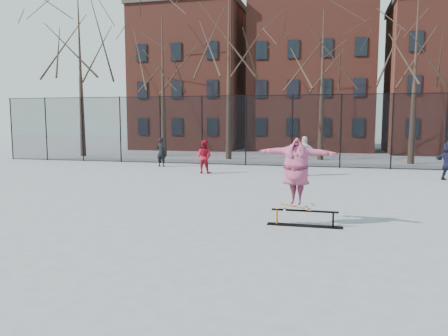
% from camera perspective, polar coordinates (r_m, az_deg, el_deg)
% --- Properties ---
extents(ground, '(100.00, 100.00, 0.00)m').
position_cam_1_polar(ground, '(12.15, -2.63, -6.27)').
color(ground, slate).
extents(skate_rail, '(1.87, 0.29, 0.41)m').
position_cam_1_polar(skate_rail, '(11.19, 10.48, -6.65)').
color(skate_rail, black).
rests_on(skate_rail, ground).
extents(skateboard, '(0.84, 0.20, 0.10)m').
position_cam_1_polar(skateboard, '(11.14, 9.33, -5.10)').
color(skateboard, '#97663C').
rests_on(skateboard, skate_rail).
extents(skater, '(2.12, 0.86, 1.67)m').
position_cam_1_polar(skater, '(10.99, 9.42, -0.57)').
color(skater, '#73388C').
rests_on(skater, skateboard).
extents(bystander_black, '(0.65, 0.48, 1.63)m').
position_cam_1_polar(bystander_black, '(24.55, -8.19, 2.08)').
color(bystander_black, black).
rests_on(bystander_black, ground).
extents(bystander_red, '(0.86, 0.71, 1.62)m').
position_cam_1_polar(bystander_red, '(21.36, -2.63, 1.48)').
color(bystander_red, '#A80E20').
rests_on(bystander_red, ground).
extents(bystander_white, '(1.08, 0.46, 1.85)m').
position_cam_1_polar(bystander_white, '(20.77, 10.50, 1.54)').
color(bystander_white, silver).
rests_on(bystander_white, ground).
extents(fence, '(34.03, 0.07, 4.00)m').
position_cam_1_polar(fence, '(24.60, 6.06, 5.01)').
color(fence, black).
rests_on(fence, ground).
extents(tree_row, '(33.66, 7.46, 10.67)m').
position_cam_1_polar(tree_row, '(29.11, 6.89, 15.70)').
color(tree_row, black).
rests_on(tree_row, ground).
extents(rowhouses, '(29.00, 7.00, 13.00)m').
position_cam_1_polar(rowhouses, '(37.60, 10.09, 11.58)').
color(rowhouses, '#5C271E').
rests_on(rowhouses, ground).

